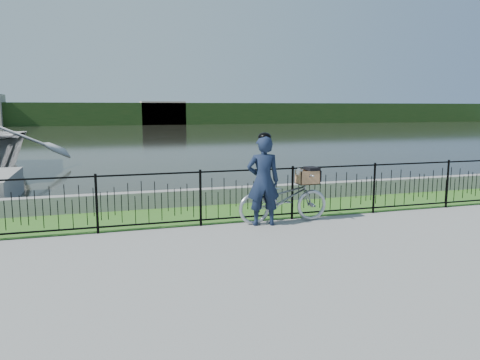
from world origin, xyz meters
name	(u,v)px	position (x,y,z in m)	size (l,w,h in m)	color
ground	(276,243)	(0.00, 0.00, 0.00)	(120.00, 120.00, 0.00)	gray
grass_strip	(234,212)	(0.00, 2.60, 0.00)	(60.00, 2.00, 0.01)	#366A21
water	(133,136)	(0.00, 33.00, 0.00)	(120.00, 120.00, 0.00)	black
quay_wall	(223,196)	(0.00, 3.60, 0.20)	(60.00, 0.30, 0.40)	gray
fence	(248,195)	(0.00, 1.60, 0.58)	(14.00, 0.06, 1.15)	black
far_treeline	(118,114)	(0.00, 60.00, 1.50)	(120.00, 6.00, 3.00)	#223D17
far_building_right	(163,113)	(6.00, 58.50, 1.60)	(6.00, 3.00, 3.20)	#B3A290
bicycle_rig	(284,198)	(0.72, 1.40, 0.52)	(1.94, 0.68, 1.15)	#A9ACB5
cyclist	(263,180)	(0.23, 1.30, 0.93)	(0.73, 0.54, 1.89)	#121C33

